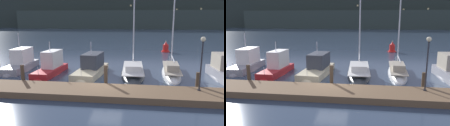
{
  "view_description": "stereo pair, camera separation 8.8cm",
  "coord_description": "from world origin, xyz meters",
  "views": [
    {
      "loc": [
        2.52,
        -15.93,
        5.31
      ],
      "look_at": [
        0.0,
        3.73,
        1.2
      ],
      "focal_mm": 35.0,
      "sensor_mm": 36.0,
      "label": 1
    },
    {
      "loc": [
        2.61,
        -15.92,
        5.31
      ],
      "look_at": [
        0.0,
        3.73,
        1.2
      ],
      "focal_mm": 35.0,
      "sensor_mm": 36.0,
      "label": 2
    }
  ],
  "objects": [
    {
      "name": "motorboat_berth_3",
      "position": [
        -5.98,
        3.74,
        0.43
      ],
      "size": [
        2.05,
        5.59,
        3.58
      ],
      "color": "red",
      "rests_on": "ground"
    },
    {
      "name": "motorboat_berth_7",
      "position": [
        9.95,
        3.97,
        0.45
      ],
      "size": [
        2.02,
        5.3,
        4.11
      ],
      "color": "gray",
      "rests_on": "ground"
    },
    {
      "name": "motorboat_berth_2",
      "position": [
        -9.71,
        4.82,
        0.36
      ],
      "size": [
        2.38,
        6.1,
        4.45
      ],
      "color": "gray",
      "rests_on": "ground"
    },
    {
      "name": "sailboat_berth_6",
      "position": [
        5.58,
        4.97,
        0.12
      ],
      "size": [
        2.2,
        7.42,
        10.79
      ],
      "color": "white",
      "rests_on": "ground"
    },
    {
      "name": "mooring_pile_1",
      "position": [
        -6.76,
        -0.02,
        0.82
      ],
      "size": [
        0.28,
        0.28,
        1.64
      ],
      "primitive_type": "cylinder",
      "color": "#4C3D2D",
      "rests_on": "ground"
    },
    {
      "name": "mooring_pile_2",
      "position": [
        0.0,
        -0.02,
        0.9
      ],
      "size": [
        0.28,
        0.28,
        1.81
      ],
      "primitive_type": "cylinder",
      "color": "#4C3D2D",
      "rests_on": "ground"
    },
    {
      "name": "ground_plane",
      "position": [
        0.0,
        0.0,
        0.0
      ],
      "size": [
        400.0,
        400.0,
        0.0
      ],
      "primitive_type": "plane",
      "color": "#2D3D51"
    },
    {
      "name": "dock_lamppost",
      "position": [
        6.62,
        -1.08,
        2.93
      ],
      "size": [
        0.32,
        0.32,
        3.66
      ],
      "color": "#2D2D33",
      "rests_on": "dock"
    },
    {
      "name": "channel_buoy",
      "position": [
        6.6,
        19.15,
        0.65
      ],
      "size": [
        1.3,
        1.3,
        1.79
      ],
      "color": "red",
      "rests_on": "ground"
    },
    {
      "name": "motorboat_berth_4",
      "position": [
        -2.03,
        3.98,
        0.3
      ],
      "size": [
        2.82,
        6.56,
        3.8
      ],
      "color": "beige",
      "rests_on": "ground"
    },
    {
      "name": "hillside_backdrop",
      "position": [
        2.04,
        103.24,
        7.77
      ],
      "size": [
        240.0,
        23.0,
        16.86
      ],
      "color": "#28332D",
      "rests_on": "ground"
    },
    {
      "name": "mooring_pile_3",
      "position": [
        6.76,
        -0.02,
        0.73
      ],
      "size": [
        0.28,
        0.28,
        1.46
      ],
      "primitive_type": "cylinder",
      "color": "#4C3D2D",
      "rests_on": "ground"
    },
    {
      "name": "dock",
      "position": [
        0.0,
        -1.67,
        0.23
      ],
      "size": [
        33.67,
        2.8,
        0.45
      ],
      "primitive_type": "cube",
      "color": "brown",
      "rests_on": "ground"
    },
    {
      "name": "sailboat_berth_5",
      "position": [
        1.93,
        4.46,
        0.14
      ],
      "size": [
        2.52,
        7.58,
        11.74
      ],
      "color": "#2D3338",
      "rests_on": "ground"
    }
  ]
}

